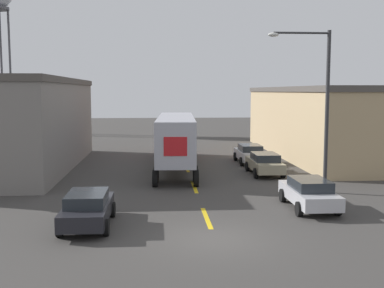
# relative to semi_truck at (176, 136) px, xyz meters

# --- Properties ---
(ground_plane) EXTENTS (160.00, 160.00, 0.00)m
(ground_plane) POSITION_rel_semi_truck_xyz_m (0.72, -16.49, -2.27)
(ground_plane) COLOR #3D3A38
(road_centerline) EXTENTS (0.20, 16.78, 0.01)m
(road_centerline) POSITION_rel_semi_truck_xyz_m (0.72, -6.85, -2.27)
(road_centerline) COLOR gold
(road_centerline) RESTS_ON ground_plane
(warehouse_left) EXTENTS (8.61, 18.90, 6.26)m
(warehouse_left) POSITION_rel_semi_truck_xyz_m (-11.39, 0.87, 0.86)
(warehouse_left) COLOR slate
(warehouse_left) RESTS_ON ground_plane
(warehouse_right) EXTENTS (10.86, 23.11, 5.71)m
(warehouse_right) POSITION_rel_semi_truck_xyz_m (13.96, 5.67, 0.59)
(warehouse_right) COLOR tan
(warehouse_right) RESTS_ON ground_plane
(semi_truck) EXTENTS (3.27, 15.13, 3.69)m
(semi_truck) POSITION_rel_semi_truck_xyz_m (0.00, 0.00, 0.00)
(semi_truck) COLOR #B21919
(semi_truck) RESTS_ON ground_plane
(parked_car_right_near) EXTENTS (1.93, 4.40, 1.39)m
(parked_car_right_near) POSITION_rel_semi_truck_xyz_m (5.58, -12.22, -1.53)
(parked_car_right_near) COLOR #B2B2B7
(parked_car_right_near) RESTS_ON ground_plane
(parked_car_left_near) EXTENTS (1.93, 4.40, 1.39)m
(parked_car_left_near) POSITION_rel_semi_truck_xyz_m (-4.14, -14.44, -1.53)
(parked_car_left_near) COLOR black
(parked_car_left_near) RESTS_ON ground_plane
(parked_car_right_far) EXTENTS (1.93, 4.40, 1.39)m
(parked_car_right_far) POSITION_rel_semi_truck_xyz_m (5.58, 1.84, -1.53)
(parked_car_right_far) COLOR silver
(parked_car_right_far) RESTS_ON ground_plane
(parked_car_right_mid) EXTENTS (1.93, 4.40, 1.39)m
(parked_car_right_mid) POSITION_rel_semi_truck_xyz_m (5.58, -3.14, -1.53)
(parked_car_right_mid) COLOR tan
(parked_car_right_mid) RESTS_ON ground_plane
(street_lamp) EXTENTS (3.29, 0.32, 8.48)m
(street_lamp) POSITION_rel_semi_truck_xyz_m (7.12, -8.87, 2.70)
(street_lamp) COLOR #2D2D30
(street_lamp) RESTS_ON ground_plane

